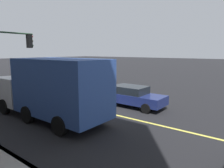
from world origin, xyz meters
The scene contains 5 objects.
ground centered at (0.00, 0.00, 0.00)m, with size 200.00×200.00×0.00m, color black.
lane_stripe_center centered at (0.00, 0.00, 0.01)m, with size 80.00×0.16×0.01m, color #D8CC4C.
car_navy centered at (-1.86, -2.24, 0.73)m, with size 4.38×1.88×1.39m.
car_red centered at (6.00, -2.15, 0.80)m, with size 4.24×1.93×1.57m.
truck_blue centered at (0.17, 2.67, 1.75)m, with size 7.57×2.66×3.34m.
Camera 1 is at (-9.03, 9.28, 3.72)m, focal length 32.74 mm.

